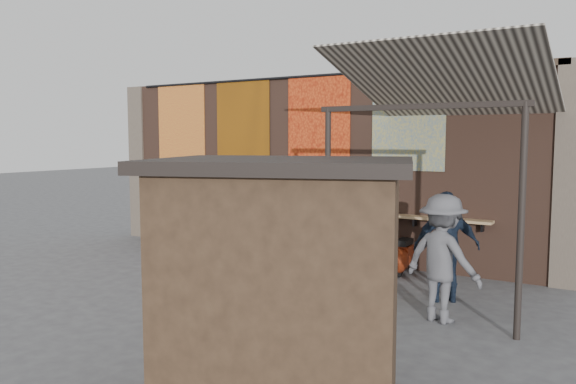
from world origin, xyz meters
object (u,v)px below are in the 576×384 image
(scooter_stool_2, at_px, (236,238))
(market_stall, at_px, (283,291))
(diner_left, at_px, (177,214))
(shopper_tan, at_px, (366,250))
(scooter_stool_9, at_px, (402,257))
(scooter_stool_8, at_px, (374,250))
(scooter_stool_1, at_px, (213,235))
(shopper_grey, at_px, (443,258))
(diner_right, at_px, (190,217))
(shelf_box, at_px, (346,205))
(scooter_stool_4, at_px, (275,242))
(scooter_stool_6, at_px, (321,248))
(scooter_stool_7, at_px, (344,249))
(scooter_stool_0, at_px, (195,233))
(scooter_stool_5, at_px, (300,244))
(scooter_stool_3, at_px, (254,240))
(shopper_navy, at_px, (447,247))

(scooter_stool_2, height_order, market_stall, market_stall)
(diner_left, height_order, shopper_tan, diner_left)
(scooter_stool_9, relative_size, shopper_tan, 0.44)
(scooter_stool_8, bearing_deg, scooter_stool_1, -179.02)
(scooter_stool_1, distance_m, shopper_grey, 6.52)
(shopper_grey, distance_m, shopper_tan, 1.49)
(scooter_stool_2, xyz_separation_m, diner_right, (-1.34, -0.01, 0.39))
(scooter_stool_2, relative_size, diner_left, 0.41)
(scooter_stool_1, bearing_deg, scooter_stool_9, 0.75)
(shelf_box, bearing_deg, scooter_stool_2, -173.83)
(scooter_stool_4, height_order, scooter_stool_6, scooter_stool_6)
(scooter_stool_1, height_order, scooter_stool_9, scooter_stool_1)
(scooter_stool_6, xyz_separation_m, scooter_stool_8, (1.15, 0.08, 0.06))
(scooter_stool_6, height_order, scooter_stool_9, scooter_stool_6)
(scooter_stool_7, distance_m, market_stall, 6.15)
(scooter_stool_8, height_order, market_stall, market_stall)
(diner_right, relative_size, market_stall, 0.64)
(scooter_stool_0, xyz_separation_m, scooter_stool_9, (5.16, 0.04, -0.04))
(scooter_stool_5, relative_size, scooter_stool_9, 1.12)
(scooter_stool_9, height_order, market_stall, market_stall)
(scooter_stool_7, bearing_deg, scooter_stool_5, 177.29)
(scooter_stool_4, height_order, scooter_stool_5, scooter_stool_5)
(scooter_stool_1, bearing_deg, scooter_stool_3, 3.12)
(scooter_stool_8, xyz_separation_m, shopper_navy, (1.80, -1.37, 0.48))
(scooter_stool_6, bearing_deg, scooter_stool_2, 178.57)
(scooter_stool_1, xyz_separation_m, scooter_stool_4, (1.70, 0.04, -0.01))
(scooter_stool_3, relative_size, shopper_grey, 0.40)
(scooter_stool_7, xyz_separation_m, shopper_navy, (2.43, -1.31, 0.52))
(scooter_stool_4, distance_m, shopper_tan, 3.53)
(scooter_stool_0, xyz_separation_m, scooter_stool_1, (0.54, -0.02, -0.01))
(shelf_box, distance_m, scooter_stool_0, 3.94)
(scooter_stool_4, bearing_deg, scooter_stool_7, -0.77)
(shopper_grey, height_order, market_stall, market_stall)
(scooter_stool_7, bearing_deg, scooter_stool_9, 2.11)
(scooter_stool_3, distance_m, market_stall, 7.27)
(scooter_stool_4, distance_m, scooter_stool_5, 0.62)
(scooter_stool_0, relative_size, scooter_stool_1, 1.03)
(scooter_stool_4, relative_size, diner_left, 0.41)
(scooter_stool_4, relative_size, diner_right, 0.50)
(scooter_stool_1, height_order, scooter_stool_7, scooter_stool_7)
(scooter_stool_5, bearing_deg, diner_right, -179.45)
(scooter_stool_6, relative_size, shopper_tan, 0.47)
(scooter_stool_3, bearing_deg, market_stall, -53.32)
(scooter_stool_9, bearing_deg, shopper_navy, -48.23)
(shopper_navy, height_order, market_stall, market_stall)
(diner_right, relative_size, shopper_tan, 0.91)
(scooter_stool_8, distance_m, shopper_tan, 2.03)
(scooter_stool_6, bearing_deg, market_stall, -65.85)
(scooter_stool_3, relative_size, scooter_stool_4, 0.99)
(scooter_stool_5, height_order, market_stall, market_stall)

